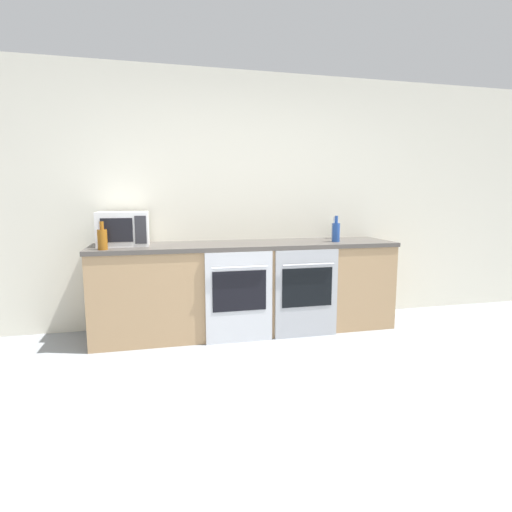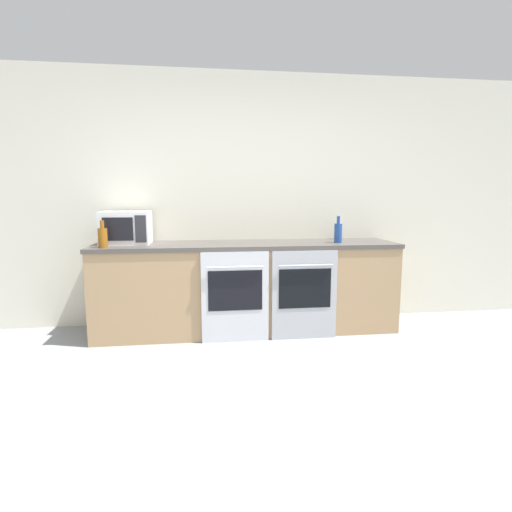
{
  "view_description": "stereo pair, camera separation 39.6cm",
  "coord_description": "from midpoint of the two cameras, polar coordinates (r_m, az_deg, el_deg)",
  "views": [
    {
      "loc": [
        -0.81,
        -1.85,
        1.32
      ],
      "look_at": [
        0.09,
        1.97,
        0.75
      ],
      "focal_mm": 28.0,
      "sensor_mm": 36.0,
      "label": 1
    },
    {
      "loc": [
        -0.42,
        -1.92,
        1.32
      ],
      "look_at": [
        0.09,
        1.97,
        0.75
      ],
      "focal_mm": 28.0,
      "sensor_mm": 36.0,
      "label": 2
    }
  ],
  "objects": [
    {
      "name": "ground_plane",
      "position": [
        2.38,
        4.41,
        -25.39
      ],
      "size": [
        16.0,
        16.0,
        0.0
      ],
      "primitive_type": "plane",
      "color": "gray"
    },
    {
      "name": "wall_back",
      "position": [
        4.25,
        -4.97,
        7.95
      ],
      "size": [
        10.0,
        0.06,
        2.6
      ],
      "color": "silver",
      "rests_on": "ground_plane"
    },
    {
      "name": "counter_back",
      "position": [
        4.0,
        -4.08,
        -4.44
      ],
      "size": [
        2.96,
        0.67,
        0.88
      ],
      "color": "tan",
      "rests_on": "ground_plane"
    },
    {
      "name": "oven_left",
      "position": [
        3.66,
        -5.52,
        -5.89
      ],
      "size": [
        0.62,
        0.06,
        0.84
      ],
      "color": "silver",
      "rests_on": "ground_plane"
    },
    {
      "name": "oven_right",
      "position": [
        3.79,
        4.29,
        -5.36
      ],
      "size": [
        0.62,
        0.06,
        0.84
      ],
      "color": "#A8AAAF",
      "rests_on": "ground_plane"
    },
    {
      "name": "microwave",
      "position": [
        3.98,
        -21.16,
        3.66
      ],
      "size": [
        0.45,
        0.37,
        0.31
      ],
      "color": "silver",
      "rests_on": "counter_back"
    },
    {
      "name": "bottle_blue",
      "position": [
        4.07,
        8.65,
        3.45
      ],
      "size": [
        0.08,
        0.08,
        0.26
      ],
      "color": "#234793",
      "rests_on": "counter_back"
    },
    {
      "name": "bottle_clear",
      "position": [
        4.43,
        8.59,
        3.69
      ],
      "size": [
        0.06,
        0.06,
        0.23
      ],
      "color": "silver",
      "rests_on": "counter_back"
    },
    {
      "name": "bottle_amber",
      "position": [
        3.71,
        -24.01,
        2.25
      ],
      "size": [
        0.08,
        0.08,
        0.24
      ],
      "color": "#8C5114",
      "rests_on": "counter_back"
    }
  ]
}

